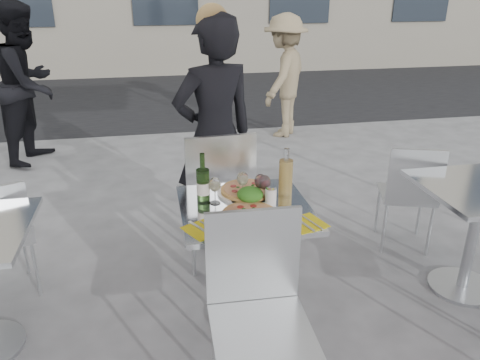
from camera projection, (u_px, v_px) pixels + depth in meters
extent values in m
plane|color=#5F5F61|center=(245.00, 315.00, 2.90)|extent=(80.00, 80.00, 0.00)
cube|color=black|center=(175.00, 94.00, 8.79)|extent=(24.00, 5.00, 0.00)
cylinder|color=#B7BABF|center=(245.00, 314.00, 2.89)|extent=(0.44, 0.44, 0.02)
cylinder|color=#B7BABF|center=(245.00, 265.00, 2.76)|extent=(0.07, 0.07, 0.72)
cube|color=silver|center=(245.00, 209.00, 2.62)|extent=(0.72, 0.72, 0.03)
cylinder|color=#B7BABF|center=(462.00, 286.00, 3.16)|extent=(0.44, 0.44, 0.02)
cylinder|color=#B7BABF|center=(472.00, 240.00, 3.02)|extent=(0.07, 0.07, 0.72)
cylinder|color=silver|center=(235.00, 213.00, 3.66)|extent=(0.03, 0.03, 0.50)
cylinder|color=silver|center=(185.00, 219.00, 3.57)|extent=(0.03, 0.03, 0.50)
cylinder|color=silver|center=(249.00, 237.00, 3.31)|extent=(0.03, 0.03, 0.50)
cylinder|color=silver|center=(193.00, 244.00, 3.21)|extent=(0.03, 0.03, 0.50)
cube|color=silver|center=(215.00, 195.00, 3.34)|extent=(0.49, 0.49, 0.03)
cube|color=silver|center=(221.00, 172.00, 3.03)|extent=(0.46, 0.06, 0.50)
cylinder|color=silver|center=(215.00, 350.00, 2.30)|extent=(0.03, 0.03, 0.47)
cylinder|color=silver|center=(290.00, 341.00, 2.35)|extent=(0.03, 0.03, 0.47)
cube|color=silver|center=(262.00, 331.00, 2.06)|extent=(0.45, 0.45, 0.03)
cube|color=silver|center=(253.00, 256.00, 2.16)|extent=(0.44, 0.04, 0.47)
cylinder|color=silver|center=(25.00, 249.00, 3.25)|extent=(0.02, 0.02, 0.40)
cylinder|color=silver|center=(36.00, 270.00, 3.01)|extent=(0.02, 0.02, 0.40)
cylinder|color=silver|center=(419.00, 211.00, 3.77)|extent=(0.02, 0.02, 0.41)
cylinder|color=silver|center=(377.00, 209.00, 3.81)|extent=(0.02, 0.02, 0.41)
cylinder|color=silver|center=(430.00, 231.00, 3.47)|extent=(0.02, 0.02, 0.41)
cylinder|color=silver|center=(384.00, 229.00, 3.51)|extent=(0.02, 0.02, 0.41)
cube|color=silver|center=(406.00, 195.00, 3.56)|extent=(0.49, 0.49, 0.02)
cube|color=silver|center=(416.00, 177.00, 3.29)|extent=(0.37, 0.14, 0.41)
imported|color=black|center=(215.00, 137.00, 3.42)|extent=(0.73, 0.59, 1.74)
imported|color=black|center=(28.00, 84.00, 5.19)|extent=(0.88, 1.01, 1.76)
imported|color=#958260|center=(284.00, 76.00, 6.13)|extent=(1.07, 1.17, 1.58)
cylinder|color=#E4A559|center=(250.00, 215.00, 2.50)|extent=(0.30, 0.30, 0.02)
cylinder|color=#CDBB85|center=(250.00, 213.00, 2.50)|extent=(0.27, 0.27, 0.00)
cylinder|color=white|center=(247.00, 192.00, 2.78)|extent=(0.35, 0.35, 0.01)
cylinder|color=#E4A559|center=(247.00, 190.00, 2.77)|extent=(0.31, 0.31, 0.02)
cylinder|color=#CDBB85|center=(247.00, 188.00, 2.77)|extent=(0.28, 0.28, 0.00)
cylinder|color=white|center=(250.00, 201.00, 2.67)|extent=(0.22, 0.22, 0.01)
ellipsoid|color=#1E6D1B|center=(250.00, 194.00, 2.65)|extent=(0.15, 0.15, 0.08)
sphere|color=#B21914|center=(256.00, 191.00, 2.68)|extent=(0.03, 0.03, 0.03)
cylinder|color=#2F541F|center=(203.00, 186.00, 2.62)|extent=(0.07, 0.07, 0.20)
cone|color=#2F541F|center=(203.00, 170.00, 2.58)|extent=(0.07, 0.07, 0.03)
cylinder|color=#2F541F|center=(202.00, 162.00, 2.57)|extent=(0.03, 0.03, 0.10)
cylinder|color=silver|center=(203.00, 188.00, 2.63)|extent=(0.07, 0.08, 0.07)
cylinder|color=#DCB75E|center=(286.00, 178.00, 2.71)|extent=(0.08, 0.08, 0.22)
cylinder|color=white|center=(287.00, 155.00, 2.65)|extent=(0.03, 0.03, 0.08)
cylinder|color=white|center=(271.00, 196.00, 2.63)|extent=(0.06, 0.06, 0.09)
cylinder|color=silver|center=(271.00, 187.00, 2.61)|extent=(0.06, 0.06, 0.02)
cylinder|color=white|center=(215.00, 203.00, 2.65)|extent=(0.06, 0.06, 0.00)
cylinder|color=white|center=(215.00, 196.00, 2.64)|extent=(0.01, 0.01, 0.09)
ellipsoid|color=white|center=(215.00, 185.00, 2.61)|extent=(0.07, 0.07, 0.08)
ellipsoid|color=beige|center=(215.00, 186.00, 2.61)|extent=(0.05, 0.05, 0.05)
cylinder|color=white|center=(243.00, 196.00, 2.73)|extent=(0.06, 0.06, 0.00)
cylinder|color=white|center=(243.00, 190.00, 2.72)|extent=(0.01, 0.01, 0.09)
ellipsoid|color=white|center=(243.00, 178.00, 2.69)|extent=(0.07, 0.07, 0.08)
ellipsoid|color=beige|center=(243.00, 180.00, 2.69)|extent=(0.05, 0.05, 0.05)
cylinder|color=white|center=(264.00, 200.00, 2.68)|extent=(0.06, 0.06, 0.00)
cylinder|color=white|center=(264.00, 194.00, 2.66)|extent=(0.01, 0.01, 0.09)
ellipsoid|color=white|center=(265.00, 182.00, 2.64)|extent=(0.07, 0.07, 0.08)
ellipsoid|color=#490A0E|center=(265.00, 184.00, 2.64)|extent=(0.05, 0.05, 0.05)
cylinder|color=white|center=(260.00, 199.00, 2.70)|extent=(0.06, 0.06, 0.00)
cylinder|color=white|center=(260.00, 192.00, 2.68)|extent=(0.01, 0.01, 0.09)
ellipsoid|color=white|center=(260.00, 181.00, 2.65)|extent=(0.07, 0.07, 0.08)
ellipsoid|color=#490A0E|center=(260.00, 183.00, 2.66)|extent=(0.05, 0.05, 0.05)
cube|color=yellow|center=(204.00, 229.00, 2.37)|extent=(0.24, 0.24, 0.00)
cube|color=#B7BABF|center=(200.00, 228.00, 2.36)|extent=(0.11, 0.18, 0.00)
cube|color=#B7BABF|center=(210.00, 227.00, 2.37)|extent=(0.10, 0.16, 0.00)
cube|color=yellow|center=(306.00, 223.00, 2.42)|extent=(0.23, 0.23, 0.00)
cube|color=#B7BABF|center=(302.00, 223.00, 2.42)|extent=(0.08, 0.20, 0.00)
cube|color=#B7BABF|center=(312.00, 222.00, 2.43)|extent=(0.06, 0.17, 0.00)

